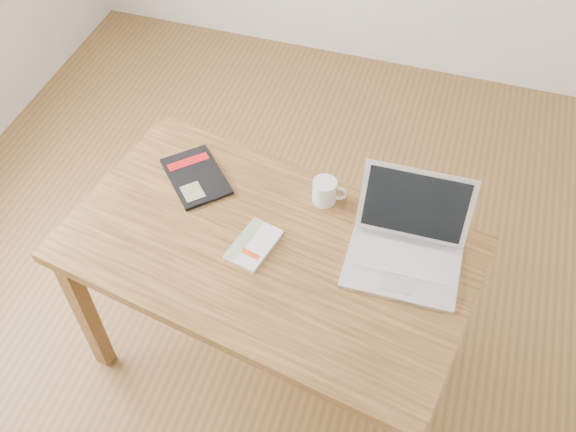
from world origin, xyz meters
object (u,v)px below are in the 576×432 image
(white_guidebook, at_px, (254,245))
(coffee_mug, at_px, (325,191))
(desk, at_px, (268,262))
(black_guidebook, at_px, (196,176))
(laptop, at_px, (407,245))

(white_guidebook, height_order, coffee_mug, coffee_mug)
(desk, relative_size, black_guidebook, 4.55)
(desk, distance_m, coffee_mug, 0.31)
(coffee_mug, bearing_deg, laptop, -31.90)
(black_guidebook, distance_m, laptop, 0.78)
(desk, relative_size, coffee_mug, 11.92)
(white_guidebook, distance_m, laptop, 0.49)
(black_guidebook, relative_size, laptop, 0.86)
(white_guidebook, xyz_separation_m, coffee_mug, (0.17, 0.26, 0.04))
(black_guidebook, bearing_deg, laptop, -52.43)
(white_guidebook, distance_m, black_guidebook, 0.37)
(black_guidebook, relative_size, coffee_mug, 2.62)
(coffee_mug, bearing_deg, desk, -122.67)
(desk, height_order, white_guidebook, white_guidebook)
(black_guidebook, distance_m, coffee_mug, 0.47)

